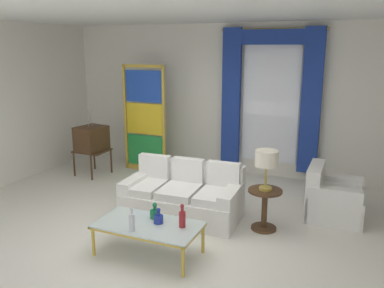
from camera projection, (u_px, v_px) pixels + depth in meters
name	position (u px, v px, depth m)	size (l,w,h in m)	color
ground_plane	(167.00, 228.00, 5.75)	(16.00, 16.00, 0.00)	silver
wall_rear	(233.00, 99.00, 8.13)	(8.00, 0.12, 3.00)	white
wall_left	(2.00, 105.00, 7.33)	(0.12, 7.00, 3.00)	white
ceiling_slab	(189.00, 13.00, 5.75)	(8.00, 7.60, 0.04)	white
curtained_window	(270.00, 90.00, 7.62)	(2.00, 0.17, 2.70)	white
couch_white_long	(184.00, 196.00, 6.15)	(1.79, 0.98, 0.86)	white
coffee_table	(148.00, 226.00, 4.96)	(1.30, 0.69, 0.41)	silver
bottle_blue_decanter	(182.00, 218.00, 4.84)	(0.08, 0.08, 0.30)	maroon
bottle_crystal_tall	(155.00, 213.00, 5.10)	(0.13, 0.13, 0.21)	#196B3D
bottle_amber_squat	(159.00, 218.00, 4.96)	(0.12, 0.12, 0.20)	navy
bottle_ruby_flask	(132.00, 221.00, 4.73)	(0.07, 0.07, 0.31)	silver
vintage_tv	(91.00, 140.00, 8.01)	(0.62, 0.66, 1.35)	#472D19
armchair_white	(331.00, 199.00, 6.07)	(0.82, 0.82, 0.80)	white
stained_glass_divider	(144.00, 121.00, 8.21)	(0.95, 0.05, 2.20)	gold
peacock_figurine	(160.00, 168.00, 7.87)	(0.44, 0.60, 0.50)	beige
round_side_table	(265.00, 206.00, 5.65)	(0.48, 0.48, 0.59)	#472D19
table_lamp_brass	(267.00, 160.00, 5.49)	(0.32, 0.32, 0.57)	#B29338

